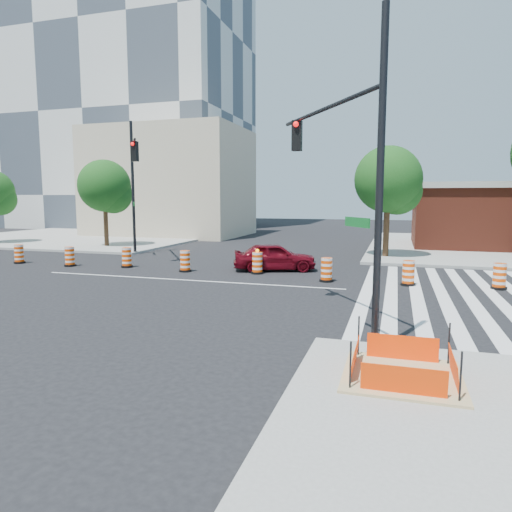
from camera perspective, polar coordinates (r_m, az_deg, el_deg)
name	(u,v)px	position (r m, az deg, el deg)	size (l,w,h in m)	color
ground	(184,280)	(20.18, -9.00, -2.98)	(120.00, 120.00, 0.00)	black
sidewalk_nw	(94,236)	(44.86, -19.63, 2.38)	(22.00, 22.00, 0.15)	gray
crosswalk_east	(455,296)	(18.29, 23.64, -4.55)	(6.75, 13.50, 0.01)	silver
lane_centerline	(184,280)	(20.18, -9.00, -2.97)	(14.00, 0.12, 0.01)	silver
excavation_pit	(402,374)	(9.42, 17.81, -13.82)	(2.20, 2.20, 0.90)	tan
tower_nw	(126,44)	(64.17, -15.94, 24.16)	(28.00, 18.00, 45.00)	silver
beige_midrise	(171,183)	(44.94, -10.57, 8.98)	(14.00, 10.00, 10.00)	#C3B295
red_coupe	(275,257)	(22.46, 2.35, -0.08)	(1.63, 4.05, 1.38)	#5A0711
signal_pole_se	(346,155)	(11.96, 11.18, 12.24)	(3.34, 4.76, 7.52)	black
signal_pole_nw	(133,174)	(28.28, -15.09, 9.90)	(3.52, 5.20, 8.13)	black
tree_north_b	(105,189)	(34.41, -18.32, 7.96)	(3.68, 3.68, 6.26)	#382314
tree_north_c	(389,183)	(27.87, 16.27, 8.71)	(3.88, 3.86, 6.56)	#382314
median_drum_0	(19,255)	(28.13, -27.49, 0.16)	(0.60, 0.60, 1.02)	black
median_drum_1	(70,257)	(25.80, -22.25, -0.13)	(0.60, 0.60, 1.02)	black
median_drum_2	(127,258)	(24.42, -15.85, -0.26)	(0.60, 0.60, 1.02)	black
median_drum_3	(185,262)	(22.38, -8.85, -0.73)	(0.60, 0.60, 1.02)	black
median_drum_4	(257,263)	(21.51, 0.16, -0.94)	(0.60, 0.60, 1.18)	black
median_drum_5	(327,271)	(19.71, 8.81, -1.81)	(0.60, 0.60, 1.02)	black
median_drum_6	(408,274)	(19.64, 18.51, -2.13)	(0.60, 0.60, 1.02)	black
median_drum_7	(499,277)	(20.25, 28.14, -2.35)	(0.60, 0.60, 1.02)	black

